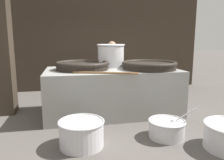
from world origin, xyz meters
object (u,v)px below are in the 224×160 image
giant_wok_near (82,65)px  prep_bowl_vegetables (167,128)px  stock_pot (111,55)px  cook (112,68)px  prep_bowl_meat (81,132)px  giant_wok_far (149,65)px

giant_wok_near → prep_bowl_vegetables: bearing=-50.8°
giant_wok_near → stock_pot: size_ratio=1.76×
giant_wok_near → prep_bowl_vegetables: giant_wok_near is taller
giant_wok_near → cook: size_ratio=0.73×
prep_bowl_vegetables → prep_bowl_meat: prep_bowl_vegetables is taller
giant_wok_far → prep_bowl_meat: (-1.65, -1.40, -0.89)m
giant_wok_far → cook: bearing=113.2°
stock_pot → prep_bowl_vegetables: stock_pot is taller
giant_wok_near → cook: cook is taller
stock_pot → cook: cook is taller
prep_bowl_meat → giant_wok_near: bearing=84.8°
giant_wok_near → prep_bowl_vegetables: size_ratio=1.48×
giant_wok_far → cook: size_ratio=0.76×
stock_pot → giant_wok_far: bearing=-38.8°
giant_wok_far → stock_pot: 1.01m
giant_wok_far → cook: 1.53m
prep_bowl_vegetables → prep_bowl_meat: 1.47m
giant_wok_near → stock_pot: 0.85m
cook → prep_bowl_meat: (-1.06, -2.79, -0.66)m
prep_bowl_meat → prep_bowl_vegetables: bearing=0.9°
prep_bowl_vegetables → prep_bowl_meat: size_ratio=1.11×
stock_pot → prep_bowl_meat: stock_pot is taller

